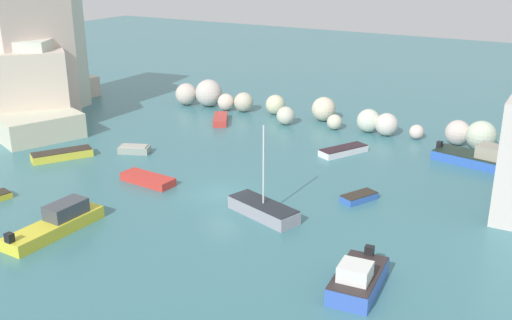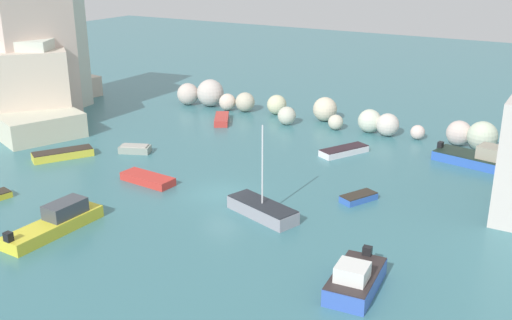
{
  "view_description": "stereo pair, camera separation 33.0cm",
  "coord_description": "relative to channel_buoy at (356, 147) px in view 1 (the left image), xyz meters",
  "views": [
    {
      "loc": [
        20.15,
        -30.12,
        15.28
      ],
      "look_at": [
        0.0,
        4.52,
        1.0
      ],
      "focal_mm": 41.91,
      "sensor_mm": 36.0,
      "label": 1
    },
    {
      "loc": [
        20.44,
        -29.95,
        15.28
      ],
      "look_at": [
        0.0,
        4.52,
        1.0
      ],
      "focal_mm": 41.91,
      "sensor_mm": 36.0,
      "label": 2
    }
  ],
  "objects": [
    {
      "name": "moored_boat_6",
      "position": [
        -0.53,
        -1.26,
        0.01
      ],
      "size": [
        3.0,
        4.22,
        0.55
      ],
      "rotation": [
        0.0,
        0.0,
        4.24
      ],
      "color": "white",
      "rests_on": "cove_water"
    },
    {
      "name": "moored_boat_5",
      "position": [
        -13.82,
        1.38,
        0.03
      ],
      "size": [
        2.91,
        3.74,
        0.59
      ],
      "rotation": [
        0.0,
        0.0,
        2.11
      ],
      "color": "#C13630",
      "rests_on": "cove_water"
    },
    {
      "name": "moored_boat_2",
      "position": [
        3.86,
        -9.34,
        -0.03
      ],
      "size": [
        2.0,
        2.64,
        0.47
      ],
      "rotation": [
        0.0,
        0.0,
        4.26
      ],
      "color": "blue",
      "rests_on": "cove_water"
    },
    {
      "name": "moored_boat_3",
      "position": [
        -18.77,
        -13.17,
        0.06
      ],
      "size": [
        3.45,
        4.54,
        0.64
      ],
      "rotation": [
        0.0,
        0.0,
        4.18
      ],
      "color": "yellow",
      "rests_on": "cove_water"
    },
    {
      "name": "moored_boat_1",
      "position": [
        -9.8,
        -13.78,
        0.01
      ],
      "size": [
        4.05,
        1.69,
        0.55
      ],
      "rotation": [
        0.0,
        0.0,
        3.07
      ],
      "color": "red",
      "rests_on": "cove_water"
    },
    {
      "name": "moored_boat_4",
      "position": [
        7.63,
        -19.42,
        0.34
      ],
      "size": [
        2.36,
        4.28,
        1.67
      ],
      "rotation": [
        0.0,
        0.0,
        4.81
      ],
      "color": "#375ABB",
      "rests_on": "cove_water"
    },
    {
      "name": "rock_breakwater",
      "position": [
        -7.19,
        5.56,
        0.82
      ],
      "size": [
        31.32,
        4.88,
        2.74
      ],
      "color": "beige",
      "rests_on": "ground"
    },
    {
      "name": "moored_boat_11",
      "position": [
        9.35,
        1.42,
        0.28
      ],
      "size": [
        6.97,
        3.47,
        1.67
      ],
      "rotation": [
        0.0,
        0.0,
        6.1
      ],
      "color": "blue",
      "rests_on": "cove_water"
    },
    {
      "name": "cove_water",
      "position": [
        -4.33,
        -12.92,
        -0.26
      ],
      "size": [
        160.0,
        160.0,
        0.0
      ],
      "primitive_type": "plane",
      "color": "#3C747D",
      "rests_on": "ground"
    },
    {
      "name": "moored_boat_9",
      "position": [
        -9.35,
        -22.18,
        0.31
      ],
      "size": [
        1.76,
        6.15,
        1.56
      ],
      "rotation": [
        0.0,
        0.0,
        1.55
      ],
      "color": "yellow",
      "rests_on": "cove_water"
    },
    {
      "name": "channel_buoy",
      "position": [
        0.0,
        0.0,
        0.0
      ],
      "size": [
        0.53,
        0.53,
        0.53
      ],
      "primitive_type": "sphere",
      "color": "#E04C28",
      "rests_on": "cove_water"
    },
    {
      "name": "moored_boat_7",
      "position": [
        -14.88,
        -9.34,
        0.04
      ],
      "size": [
        2.65,
        2.0,
        0.62
      ],
      "rotation": [
        0.0,
        0.0,
        3.55
      ],
      "color": "gray",
      "rests_on": "cove_water"
    },
    {
      "name": "moored_boat_0",
      "position": [
        -0.29,
        -14.46,
        0.18
      ],
      "size": [
        5.01,
        2.98,
        5.71
      ],
      "rotation": [
        0.0,
        0.0,
        5.97
      ],
      "color": "#94929D",
      "rests_on": "cove_water"
    },
    {
      "name": "cliff_headland_left",
      "position": [
        -30.71,
        -6.19,
        4.23
      ],
      "size": [
        18.44,
        18.95,
        12.47
      ],
      "color": "beige",
      "rests_on": "ground"
    }
  ]
}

